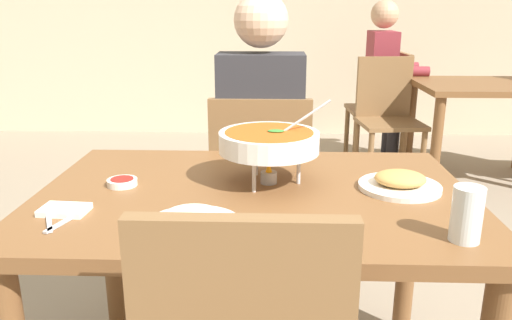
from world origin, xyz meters
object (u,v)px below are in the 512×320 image
at_px(chair_diner_main, 261,183).
at_px(chair_bg_right, 387,111).
at_px(drink_glass, 466,217).
at_px(dining_table_far, 487,101).
at_px(chair_bg_middle, 387,101).
at_px(patron_bg_middle, 386,72).
at_px(sauce_dish, 122,182).
at_px(dining_table_main, 254,225).
at_px(appetizer_plate, 400,183).
at_px(curry_bowl, 269,142).
at_px(diner_main, 261,129).
at_px(rice_plate, 193,222).

height_order(chair_diner_main, chair_bg_right, same).
xyz_separation_m(drink_glass, dining_table_far, (1.09, 2.58, -0.19)).
distance_m(chair_diner_main, dining_table_far, 2.23).
relative_size(chair_bg_middle, chair_bg_right, 1.00).
distance_m(dining_table_far, chair_bg_right, 0.70).
bearing_deg(patron_bg_middle, sauce_dish, -116.11).
height_order(chair_bg_right, patron_bg_middle, patron_bg_middle).
bearing_deg(chair_bg_middle, dining_table_main, -109.45).
distance_m(chair_diner_main, appetizer_plate, 0.84).
bearing_deg(chair_bg_right, drink_glass, -98.57).
distance_m(appetizer_plate, drink_glass, 0.35).
bearing_deg(curry_bowl, appetizer_plate, -5.78).
bearing_deg(chair_bg_right, dining_table_far, -8.04).
bearing_deg(dining_table_main, diner_main, 90.00).
relative_size(curry_bowl, chair_bg_right, 0.37).
distance_m(dining_table_far, patron_bg_middle, 0.83).
distance_m(curry_bowl, patron_bg_middle, 2.89).
bearing_deg(diner_main, patron_bg_middle, 64.99).
height_order(curry_bowl, patron_bg_middle, patron_bg_middle).
xyz_separation_m(dining_table_far, chair_bg_right, (-0.69, 0.10, -0.09)).
bearing_deg(diner_main, chair_diner_main, -90.00).
distance_m(diner_main, rice_plate, 1.03).
relative_size(rice_plate, patron_bg_middle, 0.18).
distance_m(curry_bowl, appetizer_plate, 0.40).
height_order(rice_plate, chair_bg_middle, chair_bg_middle).
bearing_deg(chair_diner_main, appetizer_plate, -57.92).
xyz_separation_m(dining_table_main, curry_bowl, (0.04, 0.07, 0.24)).
bearing_deg(sauce_dish, chair_bg_middle, 63.37).
bearing_deg(patron_bg_middle, dining_table_far, -40.64).
bearing_deg(diner_main, chair_bg_middle, 64.27).
distance_m(chair_diner_main, rice_plate, 1.03).
bearing_deg(curry_bowl, chair_bg_middle, 70.85).
height_order(appetizer_plate, chair_bg_right, chair_bg_right).
relative_size(curry_bowl, chair_bg_middle, 0.37).
distance_m(sauce_dish, patron_bg_middle, 3.09).
height_order(diner_main, rice_plate, diner_main).
xyz_separation_m(diner_main, curry_bowl, (0.04, -0.68, 0.12)).
height_order(chair_diner_main, patron_bg_middle, patron_bg_middle).
distance_m(dining_table_far, chair_bg_middle, 0.80).
xyz_separation_m(rice_plate, sauce_dish, (-0.26, 0.31, -0.01)).
height_order(dining_table_main, chair_bg_middle, chair_bg_middle).
xyz_separation_m(sauce_dish, chair_bg_right, (1.30, 2.34, -0.24)).
bearing_deg(dining_table_far, chair_diner_main, -135.50).
relative_size(drink_glass, chair_bg_middle, 0.14).
bearing_deg(sauce_dish, drink_glass, -21.06).
xyz_separation_m(chair_bg_middle, chair_bg_right, (-0.09, -0.43, 0.00)).
bearing_deg(sauce_dish, rice_plate, -49.41).
bearing_deg(chair_diner_main, sauce_dish, -120.32).
xyz_separation_m(chair_diner_main, chair_bg_middle, (0.99, 2.09, 0.00)).
height_order(drink_glass, chair_bg_middle, chair_bg_middle).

